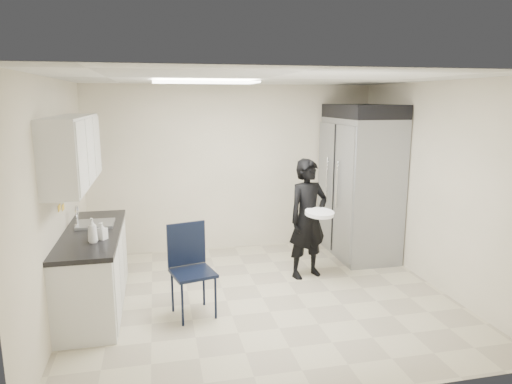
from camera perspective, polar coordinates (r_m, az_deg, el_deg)
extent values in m
plane|color=#BBB293|center=(5.71, 0.79, -13.05)|extent=(4.50, 4.50, 0.00)
plane|color=silver|center=(5.20, 0.87, 13.99)|extent=(4.50, 4.50, 0.00)
plane|color=beige|center=(7.24, -2.80, 2.97)|extent=(4.50, 0.00, 4.50)
plane|color=beige|center=(5.28, -23.71, -1.23)|extent=(0.00, 4.00, 4.00)
plane|color=beige|center=(6.21, 21.48, 0.74)|extent=(0.00, 4.00, 4.00)
cube|color=white|center=(5.49, -6.41, 13.48)|extent=(1.20, 0.60, 0.02)
cube|color=silver|center=(5.66, -19.58, -9.30)|extent=(0.60, 1.90, 0.86)
cube|color=black|center=(5.52, -19.90, -4.87)|extent=(0.64, 1.95, 0.05)
cube|color=gray|center=(5.76, -19.39, -4.31)|extent=(0.42, 0.40, 0.14)
cylinder|color=silver|center=(5.75, -21.47, -2.94)|extent=(0.02, 0.02, 0.24)
cube|color=silver|center=(5.36, -21.92, 4.79)|extent=(0.35, 1.80, 0.75)
cube|color=black|center=(6.52, -20.75, 4.13)|extent=(0.22, 0.30, 0.35)
cube|color=yellow|center=(5.39, -23.38, -1.83)|extent=(0.00, 0.12, 0.07)
cube|color=yellow|center=(5.59, -22.97, -1.76)|extent=(0.00, 0.12, 0.07)
cube|color=gray|center=(7.14, 12.86, 0.54)|extent=(0.80, 1.35, 2.10)
cube|color=black|center=(7.02, 13.29, 9.80)|extent=(0.80, 1.35, 0.20)
cube|color=black|center=(5.15, -7.88, -10.00)|extent=(0.54, 0.54, 0.99)
imported|color=black|center=(6.15, 6.51, -3.35)|extent=(0.68, 0.55, 1.61)
cylinder|color=silver|center=(5.92, 7.95, -2.62)|extent=(0.47, 0.47, 0.05)
imported|color=white|center=(5.04, -19.77, -4.53)|extent=(0.13, 0.13, 0.26)
imported|color=#9FA1AA|center=(5.13, -18.69, -4.62)|extent=(0.12, 0.12, 0.19)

